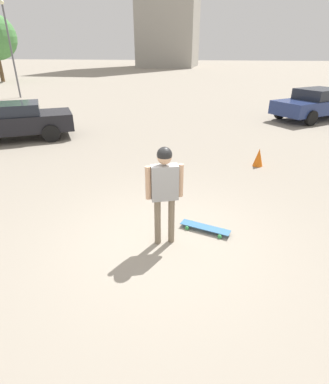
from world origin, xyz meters
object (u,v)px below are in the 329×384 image
(car_parked_near, at_px, (10,121))
(traffic_cone, at_px, (259,157))
(skateboard, at_px, (205,228))
(car_parked_far, at_px, (316,103))
(person, at_px, (164,184))

(car_parked_near, distance_m, traffic_cone, 9.09)
(skateboard, distance_m, car_parked_far, 12.28)
(person, bearing_deg, traffic_cone, 43.98)
(person, distance_m, skateboard, 1.37)
(car_parked_far, height_order, traffic_cone, car_parked_far)
(person, relative_size, skateboard, 1.81)
(car_parked_near, relative_size, car_parked_far, 1.04)
(skateboard, height_order, car_parked_far, car_parked_far)
(skateboard, height_order, traffic_cone, traffic_cone)
(traffic_cone, bearing_deg, car_parked_near, -8.38)
(car_parked_near, height_order, traffic_cone, car_parked_near)
(car_parked_far, relative_size, traffic_cone, 8.67)
(person, relative_size, traffic_cone, 3.31)
(skateboard, relative_size, car_parked_near, 0.20)
(car_parked_far, distance_m, traffic_cone, 8.21)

